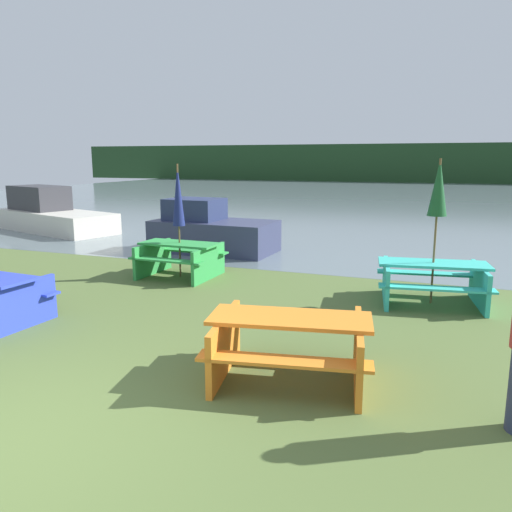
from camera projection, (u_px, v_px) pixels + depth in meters
The scene contains 9 objects.
water at pixel (390, 195), 34.09m from camera, with size 60.00×50.00×0.00m.
far_treeline at pixel (411, 163), 52.07m from camera, with size 80.00×1.60×4.00m.
picnic_table_orange at pixel (290, 341), 5.59m from camera, with size 2.01×1.68×0.74m.
picnic_table_teal at pixel (432, 278), 8.55m from camera, with size 1.99×1.62×0.72m.
picnic_table_green at pixel (180, 256), 10.50m from camera, with size 1.66×1.41×0.73m.
umbrella_darkgreen at pixel (438, 189), 8.25m from camera, with size 0.32×0.32×2.46m.
umbrella_navy at pixel (178, 196), 10.26m from camera, with size 0.26×0.26×2.36m.
boat at pixel (211, 231), 13.39m from camera, with size 3.28×1.78×1.40m.
boat_second at pixel (51, 215), 17.30m from camera, with size 5.26×3.11×1.52m.
Camera 1 is at (3.49, -2.83, 2.46)m, focal length 35.00 mm.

